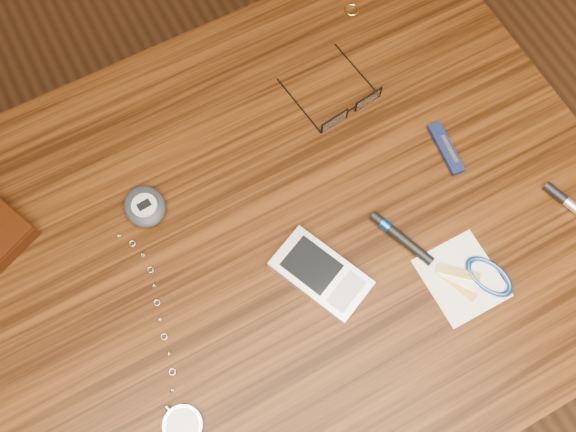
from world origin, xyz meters
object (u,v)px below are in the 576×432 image
eyeglasses (348,107)px  pda_phone (321,274)px  pocket_watch (181,419)px  pocket_knife (446,148)px  notepad_keys (476,277)px  desk (251,274)px  pedometer (145,206)px

eyeglasses → pda_phone: size_ratio=0.87×
pocket_watch → pocket_knife: bearing=17.8°
pda_phone → notepad_keys: pda_phone is taller
pocket_watch → pocket_knife: (0.47, 0.15, -0.00)m
pocket_watch → eyeglasses: bearing=35.0°
pda_phone → notepad_keys: bearing=-29.0°
desk → pedometer: size_ratio=15.31×
desk → eyeglasses: 0.28m
desk → pocket_watch: (-0.16, -0.15, 0.11)m
pda_phone → pedometer: pedometer is taller
eyeglasses → pocket_watch: bearing=-145.0°
eyeglasses → pocket_watch: 0.47m
pedometer → pda_phone: bearing=-49.9°
desk → pedometer: pedometer is taller
eyeglasses → pocket_watch: size_ratio=0.43×
pocket_watch → notepad_keys: bearing=-2.9°
pocket_knife → pedometer: bearing=164.0°
eyeglasses → pedometer: size_ratio=1.84×
eyeglasses → pocket_knife: 0.15m
pocket_watch → desk: bearing=42.6°
pocket_watch → pedometer: pedometer is taller
pedometer → pocket_knife: size_ratio=0.80×
desk → pocket_knife: (0.31, 0.00, 0.11)m
pocket_knife → eyeglasses: bearing=126.8°
eyeglasses → pda_phone: bearing=-128.4°
notepad_keys → pocket_knife: size_ratio=1.36×
pda_phone → pedometer: bearing=130.1°
desk → pocket_knife: bearing=0.5°
pedometer → notepad_keys: 0.44m
notepad_keys → pocket_knife: bearing=69.0°
desk → pda_phone: bearing=-46.6°
pocket_watch → pedometer: bearing=75.0°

